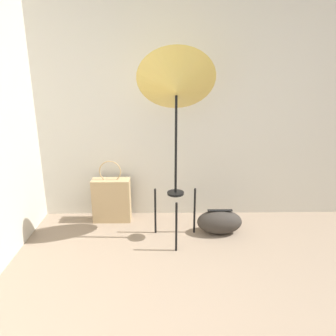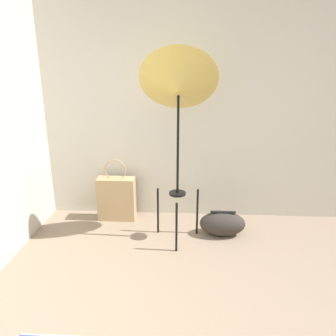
# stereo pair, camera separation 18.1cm
# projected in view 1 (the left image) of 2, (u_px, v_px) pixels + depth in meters

# --- Properties ---
(wall_back) EXTENTS (8.00, 0.05, 2.60)m
(wall_back) POSITION_uv_depth(u_px,v_px,m) (190.00, 94.00, 3.28)
(wall_back) COLOR beige
(wall_back) RESTS_ON ground_plane
(photo_umbrella) EXTENTS (0.67, 0.54, 1.72)m
(photo_umbrella) POSITION_uv_depth(u_px,v_px,m) (176.00, 88.00, 2.70)
(photo_umbrella) COLOR black
(photo_umbrella) RESTS_ON ground_plane
(tote_bag) EXTENTS (0.39, 0.16, 0.66)m
(tote_bag) POSITION_uv_depth(u_px,v_px,m) (112.00, 200.00, 3.41)
(tote_bag) COLOR tan
(tote_bag) RESTS_ON ground_plane
(duffel_bag) EXTENTS (0.44, 0.24, 0.24)m
(duffel_bag) POSITION_uv_depth(u_px,v_px,m) (219.00, 222.00, 3.18)
(duffel_bag) COLOR #332D28
(duffel_bag) RESTS_ON ground_plane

